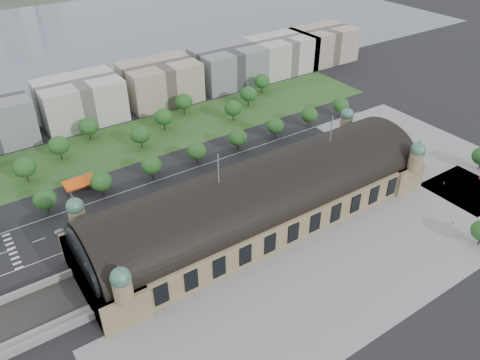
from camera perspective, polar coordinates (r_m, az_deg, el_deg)
ground at (r=194.80m, az=2.59°, el=-4.76°), size 900.00×900.00×0.00m
station at (r=188.64m, az=2.67°, el=-2.31°), size 150.00×48.40×44.30m
plaza_south at (r=176.45m, az=13.94°, el=-10.81°), size 190.00×48.00×0.12m
plaza_east at (r=260.31m, az=21.21°, el=3.44°), size 56.00×100.00×0.12m
road_slab at (r=212.87m, az=-7.86°, el=-1.36°), size 260.00×26.00×0.10m
grass_belt at (r=258.21m, az=-12.54°, el=4.78°), size 300.00×45.00×0.10m
petrol_station at (r=224.19m, az=-18.86°, el=-0.17°), size 14.00×13.00×5.05m
lake at (r=446.45m, az=-21.62°, el=15.51°), size 700.00×320.00×0.08m
office_3 at (r=283.89m, az=-18.88°, el=9.14°), size 45.00×32.00×24.00m
office_4 at (r=299.02m, az=-9.70°, el=11.68°), size 45.00×32.00×24.00m
office_5 at (r=321.31m, az=-1.46°, el=13.67°), size 45.00×32.00×24.00m
office_6 at (r=346.34m, az=5.02°, el=15.04°), size 45.00×32.00×24.00m
office_7 at (r=371.77m, az=10.05°, el=15.96°), size 45.00×32.00×24.00m
tree_row_2 at (r=209.03m, az=-22.68°, el=-2.22°), size 9.60×9.60×11.52m
tree_row_3 at (r=212.81m, az=-16.57°, el=-0.18°), size 9.60×9.60×11.52m
tree_row_4 at (r=219.17m, az=-10.74°, el=1.76°), size 9.60×9.60×11.52m
tree_row_5 at (r=227.89m, az=-5.29°, el=3.56°), size 9.60×9.60×11.52m
tree_row_6 at (r=238.72m, az=-0.27°, el=5.18°), size 9.60×9.60×11.52m
tree_row_7 at (r=251.37m, az=4.31°, el=6.61°), size 9.60×9.60×11.52m
tree_row_8 at (r=265.60m, az=8.44°, el=7.87°), size 9.60×9.60×11.52m
tree_row_9 at (r=281.16m, az=12.15°, el=8.96°), size 9.60×9.60×11.52m
tree_belt_3 at (r=234.30m, az=-24.79°, el=1.41°), size 10.40×10.40×12.48m
tree_belt_4 at (r=247.15m, az=-21.22°, el=3.97°), size 10.40×10.40×12.48m
tree_belt_5 at (r=261.31m, az=-18.00°, el=6.24°), size 10.40×10.40×12.48m
tree_belt_6 at (r=245.87m, az=-12.04°, el=5.45°), size 10.40×10.40×12.48m
tree_belt_7 at (r=262.31m, az=-9.31°, el=7.60°), size 10.40×10.40×12.48m
tree_belt_8 at (r=279.59m, az=-6.89°, el=9.47°), size 10.40×10.40×12.48m
tree_belt_9 at (r=269.27m, az=-0.84°, el=8.75°), size 10.40×10.40×12.48m
tree_belt_10 at (r=288.14m, az=1.03°, el=10.45°), size 10.40×10.40×12.48m
tree_belt_11 at (r=307.50m, az=2.68°, el=11.94°), size 10.40×10.40×12.48m
traffic_car_1 at (r=200.23m, az=-20.98°, el=-5.86°), size 5.04×1.99×1.63m
traffic_car_2 at (r=202.28m, az=-15.21°, el=-4.17°), size 5.92×2.95×1.61m
traffic_car_5 at (r=239.38m, az=4.25°, el=3.32°), size 4.28×1.95×1.36m
traffic_car_6 at (r=249.97m, az=8.85°, el=4.41°), size 5.89×2.91×1.61m
parked_car_0 at (r=188.83m, az=-17.36°, el=-7.72°), size 4.76×3.60×1.50m
parked_car_1 at (r=190.69m, az=-13.91°, el=-6.56°), size 6.48×5.32×1.64m
parked_car_2 at (r=192.16m, az=-13.87°, el=-6.25°), size 5.14×3.99×1.39m
parked_car_3 at (r=194.88m, az=-9.60°, el=-5.01°), size 4.37×3.02×1.38m
parked_car_4 at (r=199.12m, az=-8.67°, el=-3.96°), size 4.41×2.86×1.37m
parked_car_5 at (r=198.42m, az=-9.62°, el=-4.23°), size 5.01×4.03×1.27m
parked_car_6 at (r=192.10m, az=-12.33°, el=-6.02°), size 5.17×3.76×1.39m
bus_west at (r=216.61m, az=-1.81°, el=0.15°), size 11.42×3.25×3.15m
bus_mid at (r=227.45m, az=2.96°, el=1.90°), size 11.80×3.18×3.26m
bus_east at (r=228.15m, az=3.22°, el=1.99°), size 11.36×2.69×3.16m
pedestrian_1 at (r=210.17m, az=24.50°, el=-4.76°), size 0.67×0.65×1.55m
pedestrian_2 at (r=234.46m, az=23.61°, el=-0.34°), size 0.85×0.98×1.75m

